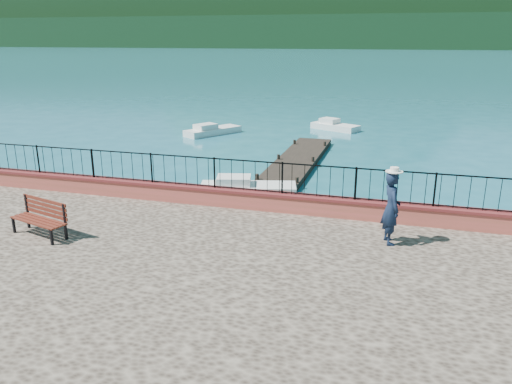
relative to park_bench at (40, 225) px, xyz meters
The scene contains 12 objects.
ground 6.31m from the park_bench, ahead, with size 2000.00×2000.00×0.00m, color #19596B.
parapet 7.19m from the park_bench, 31.50° to the left, with size 28.00×0.46×0.58m, color #C54D47.
railing 7.23m from the park_bench, 31.50° to the left, with size 27.00×0.05×0.95m, color black.
dock 12.81m from the park_bench, 71.10° to the left, with size 2.00×16.00×0.30m, color #2D231C.
far_forest 300.21m from the park_bench, 88.83° to the left, with size 900.00×60.00×18.00m, color black.
foothills 360.69m from the park_bench, 89.03° to the left, with size 900.00×120.00×44.00m, color black.
park_bench is the anchor object (origin of this frame).
person 9.36m from the park_bench, 13.09° to the left, with size 0.70×0.46×1.92m, color #101C32.
hat 9.49m from the park_bench, 13.09° to the left, with size 0.44×0.44×0.12m, color white.
boat_0 9.39m from the park_bench, 69.94° to the left, with size 4.01×1.30×0.80m, color silver.
boat_3 21.34m from the park_bench, 98.33° to the left, with size 4.05×1.30×0.80m, color silver.
boat_4 25.60m from the park_bench, 79.37° to the left, with size 3.45×1.30×0.80m, color silver.
Camera 1 is at (2.99, -10.54, 6.37)m, focal length 35.00 mm.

